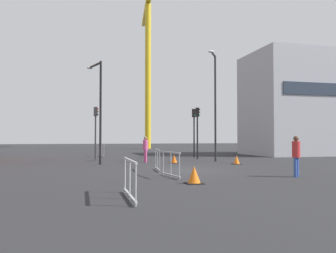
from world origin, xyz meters
TOP-DOWN VIEW (x-y plane):
  - ground at (0.00, 0.00)m, footprint 160.00×160.00m
  - office_block at (16.44, 12.78)m, footprint 11.40×7.31m
  - construction_crane at (4.81, 35.73)m, footprint 2.93×17.49m
  - streetlamp_tall at (3.98, 5.54)m, footprint 1.13×1.62m
  - streetlamp_short at (-4.06, 5.06)m, footprint 0.91×1.97m
  - traffic_light_crosswalk at (4.10, 10.60)m, footprint 0.31×0.39m
  - traffic_light_verge at (3.66, 8.41)m, footprint 0.39×0.32m
  - traffic_light_near at (-4.05, 10.05)m, footprint 0.38×0.27m
  - pedestrian_walking at (3.79, -4.31)m, footprint 0.34×0.34m
  - pedestrian_waiting at (-0.88, 5.95)m, footprint 0.34×0.34m
  - safety_barrier_right_run at (-3.82, -7.97)m, footprint 0.07×2.43m
  - safety_barrier_left_run at (-1.44, -3.19)m, footprint 0.34×1.95m
  - safety_barrier_front at (-3.38, 13.97)m, footprint 0.39×2.57m
  - safety_barrier_mid_span at (-1.37, -0.18)m, footprint 0.25×1.96m
  - traffic_cone_on_verge at (-1.11, -5.34)m, footprint 0.63×0.63m
  - traffic_cone_by_barrier at (4.41, 2.96)m, footprint 0.54×0.54m
  - traffic_cone_orange at (0.81, 4.77)m, footprint 0.55×0.55m

SIDE VIEW (x-z plane):
  - ground at x=0.00m, z-range 0.00..0.00m
  - traffic_cone_by_barrier at x=4.41m, z-range -0.02..0.52m
  - traffic_cone_orange at x=0.81m, z-range -0.02..0.53m
  - traffic_cone_on_verge at x=-1.11m, z-range -0.02..0.62m
  - safety_barrier_left_run at x=-1.44m, z-range 0.02..1.10m
  - safety_barrier_mid_span at x=-1.37m, z-range 0.02..1.10m
  - safety_barrier_right_run at x=-3.82m, z-range 0.02..1.10m
  - safety_barrier_front at x=-3.38m, z-range 0.02..1.10m
  - pedestrian_walking at x=3.79m, z-range 0.15..1.90m
  - pedestrian_waiting at x=-0.88m, z-range 0.15..1.90m
  - traffic_light_verge at x=3.66m, z-range 0.69..4.69m
  - traffic_light_near at x=-4.05m, z-range 0.69..4.72m
  - traffic_light_crosswalk at x=4.10m, z-range 0.70..4.79m
  - streetlamp_short at x=-4.06m, z-range 0.69..7.18m
  - streetlamp_tall at x=3.98m, z-range 0.68..8.20m
  - office_block at x=16.44m, z-range 0.00..9.85m
  - construction_crane at x=4.81m, z-range 3.79..27.11m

